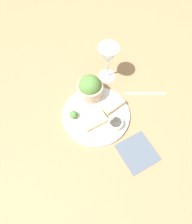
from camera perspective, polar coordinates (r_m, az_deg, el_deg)
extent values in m
plane|color=#93704C|center=(0.93, 0.00, -1.01)|extent=(4.00, 4.00, 0.00)
cylinder|color=silver|center=(0.92, 0.00, -0.81)|extent=(0.28, 0.28, 0.01)
cylinder|color=tan|center=(0.94, -1.57, 5.77)|extent=(0.11, 0.11, 0.06)
sphere|color=#4C7A38|center=(0.91, -1.61, 6.89)|extent=(0.09, 0.09, 0.09)
cylinder|color=beige|center=(0.88, 5.10, -3.08)|extent=(0.06, 0.06, 0.03)
cylinder|color=tan|center=(0.87, 5.15, -2.76)|extent=(0.05, 0.05, 0.01)
cube|color=tan|center=(0.89, -0.36, -2.32)|extent=(0.10, 0.06, 0.02)
cube|color=#F4E5C1|center=(0.88, -0.36, -1.94)|extent=(0.10, 0.06, 0.01)
cube|color=tan|center=(0.93, 4.34, 1.90)|extent=(0.11, 0.08, 0.02)
cube|color=#F4E5C1|center=(0.92, 4.40, 2.32)|extent=(0.11, 0.07, 0.01)
cylinder|color=silver|center=(1.04, 2.85, 9.44)|extent=(0.08, 0.08, 0.01)
cylinder|color=silver|center=(1.01, 2.96, 11.01)|extent=(0.01, 0.01, 0.08)
cone|color=silver|center=(0.94, 3.22, 14.46)|extent=(0.09, 0.09, 0.09)
sphere|color=#477533|center=(0.90, -5.86, -0.67)|extent=(0.03, 0.03, 0.03)
cube|color=#4C5666|center=(0.87, 10.82, -10.29)|extent=(0.14, 0.15, 0.01)
cube|color=silver|center=(1.01, 12.77, 4.81)|extent=(0.17, 0.09, 0.01)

